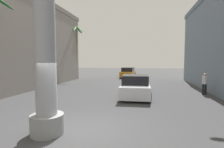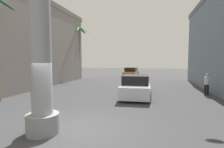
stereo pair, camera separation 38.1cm
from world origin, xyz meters
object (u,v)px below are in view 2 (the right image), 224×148
pedestrian_mid_right (207,83)px  car_lead (136,86)px  car_far (131,73)px  palm_tree_far_left (79,45)px

pedestrian_mid_right → car_lead: bearing=-164.8°
car_lead → car_far: (-1.94, 13.84, 0.03)m
car_far → pedestrian_mid_right: 14.31m
car_far → pedestrian_mid_right: bearing=-60.5°
car_far → palm_tree_far_left: size_ratio=0.61×
car_lead → pedestrian_mid_right: pedestrian_mid_right is taller
car_lead → pedestrian_mid_right: bearing=15.2°
palm_tree_far_left → pedestrian_mid_right: bearing=-32.3°
car_lead → car_far: 13.97m
car_lead → car_far: size_ratio=1.17×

